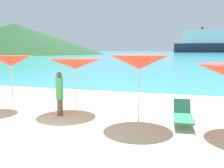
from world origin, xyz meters
TOP-DOWN VIEW (x-y plane):
  - ground_plane at (0.00, 10.00)m, footprint 50.00×100.00m
  - ocean_water at (0.00, 228.59)m, footprint 650.00×440.00m
  - headland_hill at (-94.26, 121.29)m, footprint 107.24×107.24m
  - umbrella_2 at (-2.92, 3.36)m, footprint 1.95×1.95m
  - umbrella_3 at (0.03, 3.74)m, footprint 2.42×2.42m
  - umbrella_4 at (2.92, 2.97)m, footprint 2.27×2.27m
  - lounge_chair_4 at (4.50, 2.69)m, footprint 0.74×1.70m
  - beachgoer_1 at (-0.06, 2.48)m, footprint 0.29×0.29m
  - cruise_ship at (26.86, 254.06)m, footprint 69.96×10.32m

SIDE VIEW (x-z plane):
  - ground_plane at x=0.00m, z-range -0.30..0.00m
  - ocean_water at x=0.00m, z-range 0.00..0.02m
  - lounge_chair_4 at x=4.50m, z-range -0.04..0.69m
  - beachgoer_1 at x=-0.06m, z-range 0.06..1.75m
  - umbrella_3 at x=0.03m, z-range 0.86..3.00m
  - umbrella_2 at x=-2.92m, z-range 0.89..3.15m
  - umbrella_4 at x=2.92m, z-range 0.91..3.24m
  - headland_hill at x=-94.26m, z-range 0.00..18.07m
  - cruise_ship at x=26.86m, z-range -2.75..21.97m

